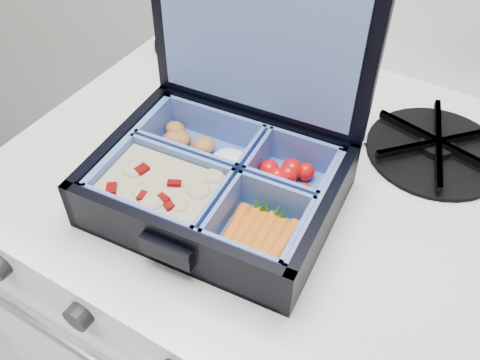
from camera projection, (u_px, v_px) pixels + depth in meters
The scene contains 5 objects.
stove at pixel (263, 324), 0.95m from camera, with size 0.57×0.57×0.85m, color white, non-canonical shape.
bento_box at pixel (217, 184), 0.56m from camera, with size 0.25×0.19×0.06m, color black, non-canonical shape.
burner_grate at pixel (437, 145), 0.63m from camera, with size 0.16×0.16×0.02m, color black.
burner_grate_rear at pixel (213, 38), 0.81m from camera, with size 0.18×0.18×0.02m, color black.
fork at pixel (331, 145), 0.65m from camera, with size 0.02×0.18×0.01m, color silver, non-canonical shape.
Camera 1 is at (-0.29, 1.26, 1.28)m, focal length 40.00 mm.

